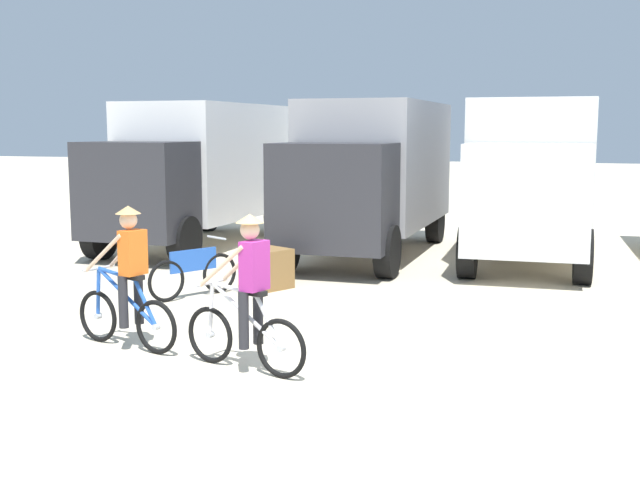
{
  "coord_description": "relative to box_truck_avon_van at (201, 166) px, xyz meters",
  "views": [
    {
      "loc": [
        3.13,
        -8.15,
        2.76
      ],
      "look_at": [
        -0.33,
        3.21,
        1.1
      ],
      "focal_mm": 44.7,
      "sensor_mm": 36.0,
      "label": 1
    }
  ],
  "objects": [
    {
      "name": "box_truck_avon_van",
      "position": [
        0.0,
        0.0,
        0.0
      ],
      "size": [
        2.61,
        6.83,
        3.35
      ],
      "color": "white",
      "rests_on": "ground"
    },
    {
      "name": "box_truck_white_box",
      "position": [
        7.62,
        0.13,
        0.0
      ],
      "size": [
        2.48,
        6.78,
        3.35
      ],
      "color": "white",
      "rests_on": "ground"
    },
    {
      "name": "ground_plane",
      "position": [
        5.14,
        -9.23,
        -1.87
      ],
      "size": [
        120.0,
        120.0,
        0.0
      ],
      "primitive_type": "plane",
      "color": "beige"
    },
    {
      "name": "box_truck_grey_hauler",
      "position": [
        4.26,
        -0.29,
        0.0
      ],
      "size": [
        2.53,
        6.8,
        3.35
      ],
      "color": "#9E9EA3",
      "rests_on": "ground"
    },
    {
      "name": "bicycle_spare",
      "position": [
        2.52,
        -5.63,
        -1.48
      ],
      "size": [
        0.92,
        1.53,
        0.97
      ],
      "color": "black",
      "rests_on": "ground"
    },
    {
      "name": "cyclist_cowboy_hat",
      "position": [
        4.91,
        -9.14,
        -1.03
      ],
      "size": [
        1.67,
        0.68,
        1.82
      ],
      "color": "black",
      "rests_on": "ground"
    },
    {
      "name": "cyclist_orange_shirt",
      "position": [
        3.11,
        -8.69,
        -1.03
      ],
      "size": [
        1.68,
        0.66,
        1.82
      ],
      "color": "black",
      "rests_on": "ground"
    },
    {
      "name": "supply_crate",
      "position": [
        3.4,
        -4.58,
        -1.53
      ],
      "size": [
        0.94,
        0.95,
        0.69
      ],
      "primitive_type": "cube",
      "rotation": [
        0.0,
        0.0,
        1.08
      ],
      "color": "olive",
      "rests_on": "ground"
    }
  ]
}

